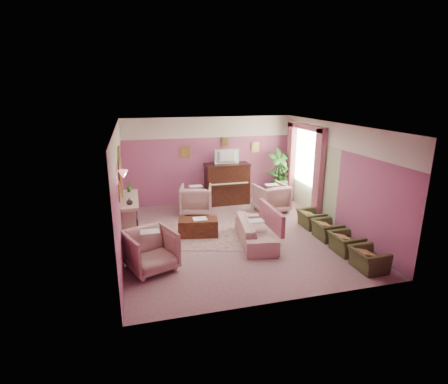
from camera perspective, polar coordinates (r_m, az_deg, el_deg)
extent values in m
cube|color=gray|center=(9.05, 1.87, -7.16)|extent=(5.50, 6.00, 0.01)
cube|color=silver|center=(8.35, 2.05, 10.77)|extent=(5.50, 6.00, 0.01)
cube|color=#824B78|center=(11.43, -2.35, 5.16)|extent=(5.50, 0.02, 2.80)
cube|color=#824B78|center=(5.93, 10.29, -5.77)|extent=(5.50, 0.02, 2.80)
cube|color=#824B78|center=(8.26, -16.64, 0.14)|extent=(0.02, 6.00, 2.80)
cube|color=#824B78|center=(9.72, 17.70, 2.42)|extent=(0.02, 6.00, 2.80)
cube|color=beige|center=(11.26, -2.40, 10.52)|extent=(5.50, 0.01, 0.65)
cube|color=#A9B992|center=(10.88, 13.89, 2.37)|extent=(0.01, 3.00, 2.15)
cube|color=tan|center=(8.71, -15.11, -4.81)|extent=(0.30, 1.40, 1.10)
cube|color=black|center=(8.76, -14.38, -5.68)|extent=(0.18, 0.72, 0.68)
cube|color=#F6451F|center=(8.83, -14.04, -6.74)|extent=(0.06, 0.54, 0.10)
cube|color=tan|center=(8.53, -15.19, -1.21)|extent=(0.40, 1.55, 0.07)
cube|color=tan|center=(8.91, -13.56, -7.95)|extent=(0.55, 1.50, 0.02)
ellipsoid|color=#AC9F43|center=(8.36, -16.49, 3.17)|extent=(0.04, 0.72, 1.20)
ellipsoid|color=white|center=(8.36, -16.32, 3.18)|extent=(0.01, 0.60, 1.06)
cone|color=#E1958A|center=(7.29, -16.15, 2.81)|extent=(0.20, 0.20, 0.16)
cube|color=black|center=(11.41, 0.49, 1.29)|extent=(1.40, 0.60, 1.30)
cube|color=black|center=(11.07, 0.97, 1.18)|extent=(1.30, 0.12, 0.06)
cube|color=beige|center=(11.06, 0.97, 1.38)|extent=(1.20, 0.08, 0.02)
cube|color=black|center=(11.26, 0.50, 4.53)|extent=(1.45, 0.65, 0.04)
imported|color=black|center=(11.16, 0.57, 5.94)|extent=(0.80, 0.12, 0.48)
cube|color=#AC9F43|center=(11.19, -6.35, 6.50)|extent=(0.30, 0.03, 0.38)
cube|color=#AC9F43|center=(11.75, 5.13, 7.29)|extent=(0.26, 0.03, 0.34)
cube|color=#AC9F43|center=(11.41, 0.14, 8.21)|extent=(0.22, 0.03, 0.26)
cube|color=#AC9F43|center=(7.02, -16.76, 0.05)|extent=(0.03, 0.28, 0.36)
cube|color=beige|center=(10.95, 13.34, 5.84)|extent=(0.03, 1.40, 1.80)
cube|color=#994C5F|center=(10.20, 15.17, 2.67)|extent=(0.16, 0.34, 2.60)
cube|color=#994C5F|center=(11.79, 10.80, 4.74)|extent=(0.16, 0.34, 2.60)
cube|color=#994C5F|center=(10.80, 13.25, 10.32)|extent=(0.16, 2.20, 0.16)
imported|color=#265F21|center=(9.01, -15.21, 0.84)|extent=(0.16, 0.16, 0.28)
imported|color=beige|center=(8.02, -15.17, -1.50)|extent=(0.16, 0.16, 0.16)
cube|color=gray|center=(9.07, -3.42, -7.10)|extent=(2.89, 2.40, 0.01)
cube|color=#432012|center=(9.01, -4.24, -5.76)|extent=(1.07, 0.67, 0.45)
cube|color=white|center=(8.94, -3.96, -4.37)|extent=(0.35, 0.28, 0.01)
imported|color=tan|center=(8.61, 5.17, -5.69)|extent=(0.64, 1.92, 0.78)
cube|color=#994C5F|center=(8.67, 7.70, -4.11)|extent=(0.10, 1.46, 0.53)
imported|color=tan|center=(10.57, -4.61, -0.98)|extent=(0.91, 0.91, 0.95)
imported|color=tan|center=(10.79, 7.72, -0.70)|extent=(0.91, 0.91, 0.95)
imported|color=tan|center=(7.42, -11.84, -8.98)|extent=(0.91, 0.91, 0.95)
imported|color=#3F4524|center=(7.92, 22.56, -9.64)|extent=(0.49, 0.70, 0.61)
imported|color=#3F4524|center=(8.52, 19.27, -7.45)|extent=(0.49, 0.70, 0.61)
imported|color=#3F4524|center=(9.15, 16.46, -5.53)|extent=(0.49, 0.70, 0.61)
imported|color=#3F4524|center=(9.81, 14.03, -3.86)|extent=(0.49, 0.70, 0.61)
cylinder|color=silver|center=(12.01, 9.15, 0.36)|extent=(0.52, 0.52, 0.70)
imported|color=#265F21|center=(11.88, 9.26, 2.77)|extent=(0.30, 0.30, 0.34)
imported|color=#265F21|center=(11.85, 9.98, 2.55)|extent=(0.16, 0.16, 0.28)
cylinder|color=#A14B38|center=(11.88, 8.73, -0.70)|extent=(0.34, 0.34, 0.34)
imported|color=#265F21|center=(11.66, 8.92, 3.49)|extent=(0.76, 0.76, 1.44)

